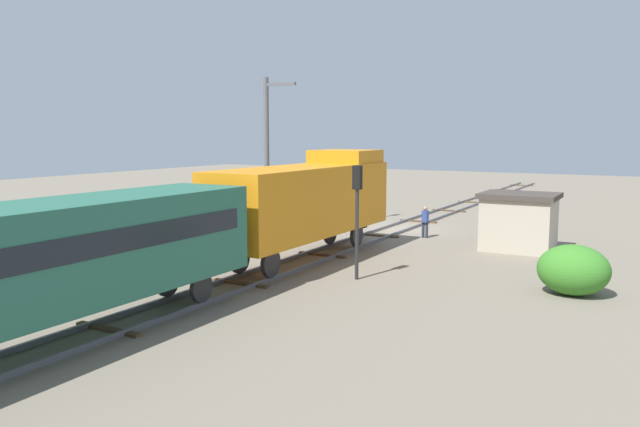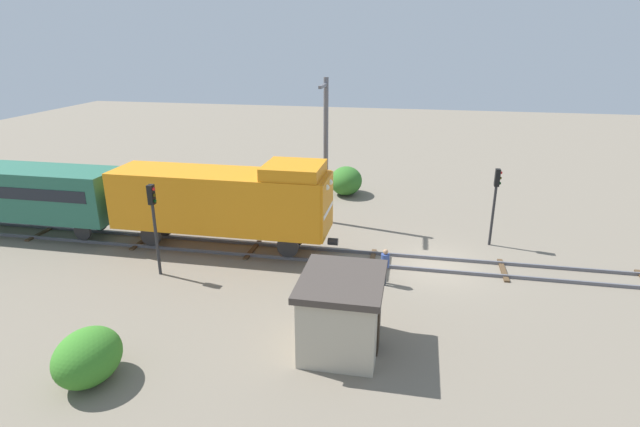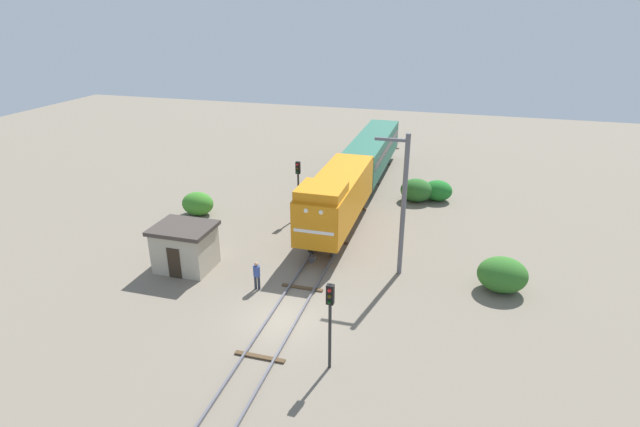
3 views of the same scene
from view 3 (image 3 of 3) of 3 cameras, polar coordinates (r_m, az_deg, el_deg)
name	(u,v)px [view 3 (image 3 of 3)]	position (r m, az deg, el deg)	size (l,w,h in m)	color
ground_plane	(283,319)	(25.98, -4.21, -11.96)	(112.45, 112.45, 0.00)	#756B5B
railway_track	(283,318)	(25.94, -4.21, -11.83)	(2.40, 74.97, 0.16)	#595960
locomotive	(336,197)	(33.83, 1.87, 1.94)	(2.90, 11.60, 4.60)	orange
passenger_car_leading	(372,150)	(46.34, 5.99, 7.26)	(2.84, 14.00, 3.66)	#26604C
traffic_signal_near	(330,311)	(21.27, 1.15, -11.13)	(0.32, 0.34, 4.18)	#262628
traffic_signal_mid	(298,179)	(36.49, -2.52, 3.92)	(0.32, 0.34, 4.36)	#262628
worker_near_track	(257,274)	(28.09, -7.25, -6.82)	(0.38, 0.38, 1.70)	#262B38
catenary_mast	(403,203)	(28.44, 9.43, 1.20)	(1.94, 0.28, 8.46)	#595960
relay_hut	(185,247)	(31.00, -15.17, -3.69)	(3.50, 2.90, 2.74)	#B2A893
bush_near	(416,190)	(41.14, 10.96, 2.63)	(2.57, 2.10, 1.87)	#2A6226
bush_mid	(438,191)	(41.68, 13.31, 2.56)	(2.32, 1.89, 1.68)	#1F7026
bush_far	(502,275)	(29.54, 20.12, -6.58)	(2.73, 2.23, 1.98)	#316D26
bush_back	(198,204)	(38.88, -13.80, 1.10)	(2.42, 1.98, 1.76)	#377C26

